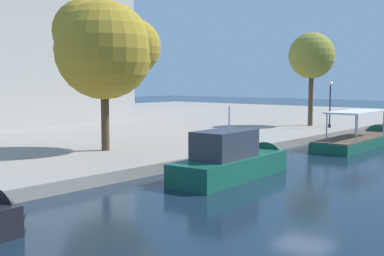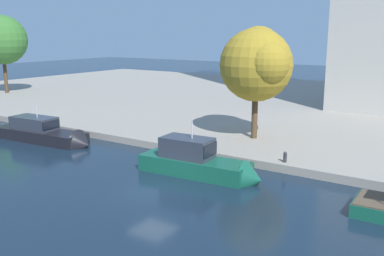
{
  "view_description": "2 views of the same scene",
  "coord_description": "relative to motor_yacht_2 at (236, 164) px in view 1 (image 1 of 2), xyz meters",
  "views": [
    {
      "loc": [
        -19.84,
        -10.34,
        4.88
      ],
      "look_at": [
        -0.1,
        6.55,
        2.45
      ],
      "focal_mm": 46.4,
      "sensor_mm": 36.0,
      "label": 1
    },
    {
      "loc": [
        15.89,
        -19.46,
        9.4
      ],
      "look_at": [
        -0.56,
        5.16,
        2.96
      ],
      "focal_mm": 40.88,
      "sensor_mm": 36.0,
      "label": 2
    }
  ],
  "objects": [
    {
      "name": "mooring_bollard_0",
      "position": [
        4.29,
        4.17,
        0.31
      ],
      "size": [
        0.27,
        0.27,
        0.76
      ],
      "color": "#2D2D33",
      "rests_on": "dock_promenade"
    },
    {
      "name": "ground_plane",
      "position": [
        -0.74,
        -4.29,
        -0.69
      ],
      "size": [
        220.0,
        220.0,
        0.0
      ],
      "primitive_type": "plane",
      "color": "#142333"
    },
    {
      "name": "motor_yacht_2",
      "position": [
        0.0,
        0.0,
        0.0
      ],
      "size": [
        8.83,
        2.95,
        4.46
      ],
      "rotation": [
        0.0,
        0.0,
        0.07
      ],
      "color": "#14513D",
      "rests_on": "ground_plane"
    },
    {
      "name": "tour_boat_3",
      "position": [
        16.26,
        -0.06,
        -0.4
      ],
      "size": [
        11.43,
        3.04,
        3.81
      ],
      "rotation": [
        0.0,
        0.0,
        0.03
      ],
      "color": "#14513D",
      "rests_on": "ground_plane"
    },
    {
      "name": "tree_0",
      "position": [
        -0.58,
        9.64,
        6.37
      ],
      "size": [
        6.25,
        6.33,
        9.42
      ],
      "color": "#4C3823",
      "rests_on": "dock_promenade"
    },
    {
      "name": "tree_2",
      "position": [
        23.96,
        8.11,
        6.84
      ],
      "size": [
        4.46,
        4.46,
        9.05
      ],
      "color": "#4C3823",
      "rests_on": "dock_promenade"
    },
    {
      "name": "lamp_post",
      "position": [
        22.96,
        5.65,
        2.33
      ],
      "size": [
        0.35,
        0.35,
        4.29
      ],
      "color": "black",
      "rests_on": "dock_promenade"
    }
  ]
}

